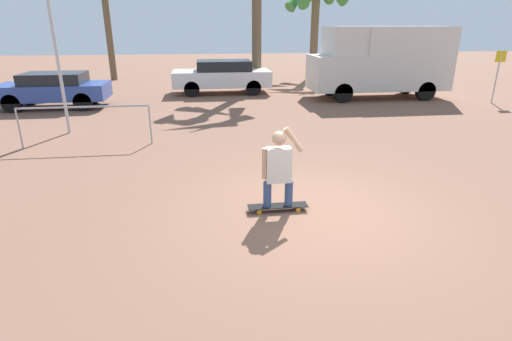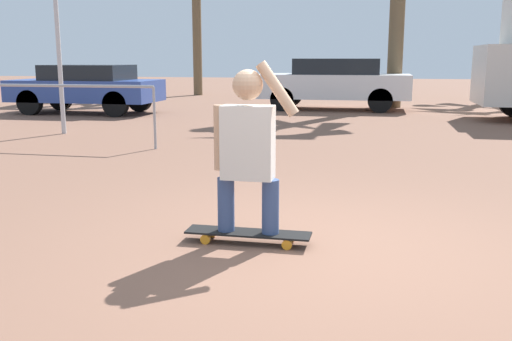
% 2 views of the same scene
% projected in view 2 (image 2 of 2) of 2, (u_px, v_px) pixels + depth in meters
% --- Properties ---
extents(ground_plane, '(80.00, 80.00, 0.00)m').
position_uv_depth(ground_plane, '(324.00, 253.00, 4.52)').
color(ground_plane, brown).
extents(skateboard, '(1.04, 0.23, 0.10)m').
position_uv_depth(skateboard, '(248.00, 234.00, 4.74)').
color(skateboard, black).
rests_on(skateboard, ground_plane).
extents(person_skateboarder, '(0.70, 0.25, 1.40)m').
position_uv_depth(person_skateboarder, '(248.00, 143.00, 4.60)').
color(person_skateboarder, '#384C7A').
rests_on(person_skateboarder, skateboard).
extents(parked_car_white, '(4.49, 1.91, 1.50)m').
position_uv_depth(parked_car_white, '(334.00, 82.00, 16.98)').
color(parked_car_white, black).
rests_on(parked_car_white, ground_plane).
extents(parked_car_blue, '(4.04, 1.79, 1.33)m').
position_uv_depth(parked_car_blue, '(86.00, 87.00, 15.81)').
color(parked_car_blue, black).
rests_on(parked_car_blue, ground_plane).
extents(plaza_railing_segment, '(3.36, 0.05, 1.08)m').
position_uv_depth(plaza_railing_segment, '(64.00, 96.00, 9.86)').
color(plaza_railing_segment, '#99999E').
rests_on(plaza_railing_segment, ground_plane).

